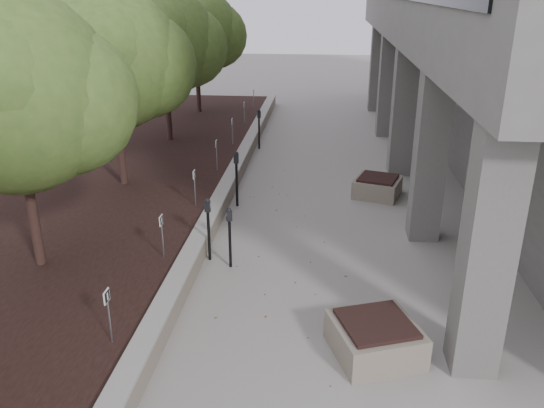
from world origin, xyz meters
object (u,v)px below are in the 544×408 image
at_px(crabapple_tree_4, 165,65).
at_px(planter_front, 375,337).
at_px(parking_meter_3, 230,238).
at_px(crabapple_tree_5, 196,50).
at_px(crabapple_tree_2, 19,135).
at_px(crabapple_tree_3, 115,89).
at_px(planter_back, 377,186).
at_px(parking_meter_4, 237,179).
at_px(parking_meter_5, 259,129).
at_px(parking_meter_2, 209,230).

height_order(crabapple_tree_4, planter_front, crabapple_tree_4).
bearing_deg(planter_front, parking_meter_3, 135.96).
bearing_deg(crabapple_tree_4, crabapple_tree_5, 90.00).
relative_size(crabapple_tree_2, crabapple_tree_4, 1.00).
xyz_separation_m(crabapple_tree_3, planter_back, (7.33, 0.76, -2.83)).
xyz_separation_m(crabapple_tree_5, parking_meter_3, (3.79, -14.03, -2.42)).
bearing_deg(crabapple_tree_5, planter_front, -68.34).
distance_m(parking_meter_4, planter_front, 7.21).
height_order(crabapple_tree_5, parking_meter_4, crabapple_tree_5).
xyz_separation_m(crabapple_tree_2, crabapple_tree_4, (0.00, 10.00, 0.00)).
bearing_deg(parking_meter_3, parking_meter_5, 72.33).
relative_size(crabapple_tree_4, parking_meter_5, 3.63).
xyz_separation_m(crabapple_tree_4, parking_meter_3, (3.79, -9.03, -2.42)).
bearing_deg(crabapple_tree_2, planter_front, -15.34).
xyz_separation_m(crabapple_tree_4, parking_meter_4, (3.38, -5.45, -2.33)).
bearing_deg(planter_back, parking_meter_3, -126.49).
distance_m(parking_meter_3, planter_front, 4.05).
xyz_separation_m(crabapple_tree_2, parking_meter_3, (3.79, 0.97, -2.42)).
xyz_separation_m(crabapple_tree_2, crabapple_tree_5, (0.00, 15.00, 0.00)).
relative_size(crabapple_tree_4, parking_meter_3, 3.91).
distance_m(crabapple_tree_5, planter_back, 12.13).
distance_m(parking_meter_5, planter_back, 6.21).
xyz_separation_m(parking_meter_4, planter_back, (3.96, 1.21, -0.50)).
xyz_separation_m(parking_meter_5, planter_front, (3.39, -12.29, -0.44)).
bearing_deg(parking_meter_5, parking_meter_2, -107.01).
relative_size(planter_front, planter_back, 1.07).
distance_m(crabapple_tree_4, parking_meter_2, 9.63).
bearing_deg(parking_meter_2, crabapple_tree_4, 112.24).
distance_m(crabapple_tree_3, planter_front, 9.96).
relative_size(crabapple_tree_4, planter_back, 4.40).
bearing_deg(crabapple_tree_2, parking_meter_4, 53.45).
distance_m(crabapple_tree_4, planter_back, 8.93).
relative_size(crabapple_tree_4, crabapple_tree_5, 1.00).
height_order(crabapple_tree_2, parking_meter_2, crabapple_tree_2).
distance_m(crabapple_tree_2, planter_front, 7.48).
bearing_deg(parking_meter_4, parking_meter_3, -87.78).
distance_m(crabapple_tree_3, parking_meter_4, 4.12).
xyz_separation_m(parking_meter_2, parking_meter_3, (0.52, -0.29, -0.04)).
bearing_deg(parking_meter_2, crabapple_tree_3, 132.89).
bearing_deg(crabapple_tree_4, parking_meter_3, -67.25).
relative_size(crabapple_tree_2, parking_meter_4, 3.43).
xyz_separation_m(parking_meter_2, planter_front, (3.42, -3.10, -0.43)).
xyz_separation_m(crabapple_tree_4, parking_meter_2, (3.26, -8.74, -2.38)).
height_order(parking_meter_5, planter_front, parking_meter_5).
bearing_deg(parking_meter_4, planter_back, 12.67).
bearing_deg(planter_back, crabapple_tree_3, -174.06).
height_order(crabapple_tree_3, planter_front, crabapple_tree_3).
relative_size(crabapple_tree_5, planter_front, 4.10).
distance_m(crabapple_tree_2, parking_meter_4, 6.13).
bearing_deg(planter_back, crabapple_tree_5, 128.45).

